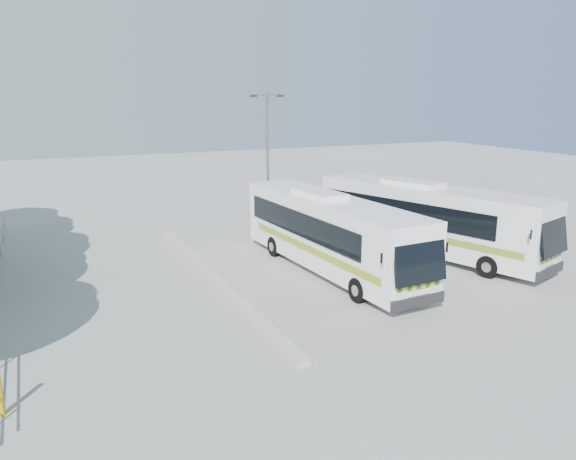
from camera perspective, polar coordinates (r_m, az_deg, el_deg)
name	(u,v)px	position (r m, az deg, el deg)	size (l,w,h in m)	color
ground	(288,287)	(21.34, 0.04, -5.77)	(100.00, 100.00, 0.00)	#A5A5A0
kerb_divider	(214,278)	(22.30, -7.53, -4.82)	(0.40, 16.00, 0.15)	#B2B2AD
coach_main	(330,232)	(22.75, 4.33, -0.20)	(2.84, 11.05, 3.03)	white
coach_adjacent	(429,218)	(25.85, 14.08, 1.19)	(5.50, 11.30, 3.10)	white
lamppost	(268,157)	(28.42, -2.08, 7.38)	(1.76, 0.18, 7.22)	gray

